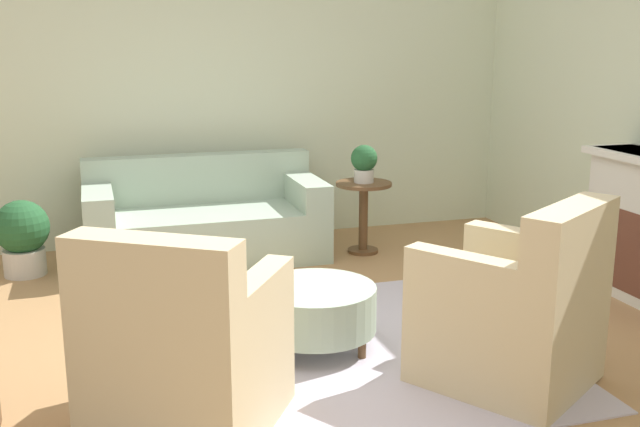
{
  "coord_description": "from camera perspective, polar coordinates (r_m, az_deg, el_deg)",
  "views": [
    {
      "loc": [
        -1.26,
        -4.01,
        1.88
      ],
      "look_at": [
        0.15,
        0.55,
        0.75
      ],
      "focal_mm": 42.0,
      "sensor_mm": 36.0,
      "label": 1
    }
  ],
  "objects": [
    {
      "name": "side_table",
      "position": [
        6.61,
        3.33,
        0.62
      ],
      "size": [
        0.49,
        0.49,
        0.64
      ],
      "color": "brown",
      "rests_on": "ground_plane"
    },
    {
      "name": "wall_back",
      "position": [
        7.08,
        -6.99,
        9.33
      ],
      "size": [
        9.77,
        0.12,
        2.8
      ],
      "color": "beige",
      "rests_on": "ground_plane"
    },
    {
      "name": "armchair_right",
      "position": [
        4.25,
        14.76,
        -7.53
      ],
      "size": [
        1.13,
        1.14,
        1.04
      ],
      "color": "#C6B289",
      "rests_on": "rug"
    },
    {
      "name": "rug",
      "position": [
        4.6,
        0.24,
        -10.72
      ],
      "size": [
        2.65,
        2.33,
        0.01
      ],
      "color": "#BCB2C1",
      "rests_on": "ground_plane"
    },
    {
      "name": "couch",
      "position": [
        6.55,
        -8.73,
        -0.67
      ],
      "size": [
        2.0,
        0.94,
        0.86
      ],
      "color": "#9EB29E",
      "rests_on": "ground_plane"
    },
    {
      "name": "armchair_left",
      "position": [
        3.68,
        -10.3,
        -10.64
      ],
      "size": [
        1.13,
        1.14,
        1.04
      ],
      "color": "#C6B289",
      "rests_on": "rug"
    },
    {
      "name": "ground_plane",
      "position": [
        4.6,
        0.24,
        -10.78
      ],
      "size": [
        16.0,
        16.0,
        0.0
      ],
      "primitive_type": "plane",
      "color": "#AD7F51"
    },
    {
      "name": "potted_plant_on_side_table",
      "position": [
        6.54,
        3.38,
        3.94
      ],
      "size": [
        0.23,
        0.23,
        0.33
      ],
      "color": "beige",
      "rests_on": "side_table"
    },
    {
      "name": "ottoman_table",
      "position": [
        4.6,
        -0.37,
        -7.23
      ],
      "size": [
        0.75,
        0.75,
        0.4
      ],
      "color": "#9EB29E",
      "rests_on": "rug"
    },
    {
      "name": "potted_plant_floor",
      "position": [
        6.45,
        -21.73,
        -1.53
      ],
      "size": [
        0.43,
        0.43,
        0.62
      ],
      "color": "beige",
      "rests_on": "ground_plane"
    }
  ]
}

